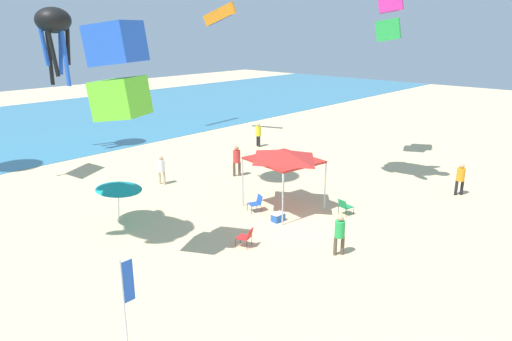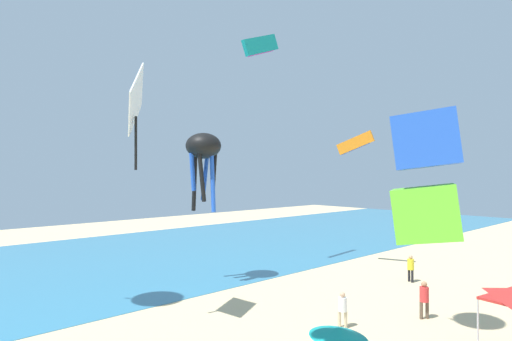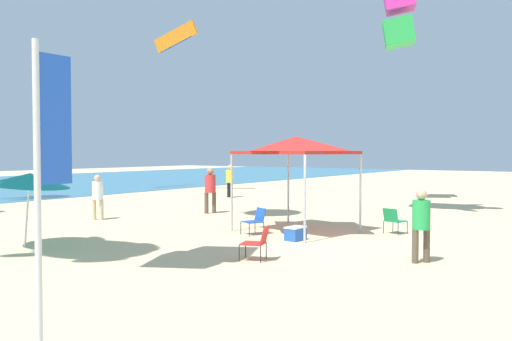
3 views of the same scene
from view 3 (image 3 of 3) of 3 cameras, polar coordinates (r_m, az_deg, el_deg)
The scene contains 14 objects.
ground at distance 15.59m, azimuth 6.62°, elevation -7.65°, with size 120.00×120.00×0.10m, color #D6BC8C.
canopy_tent at distance 16.85m, azimuth 4.33°, elevation 2.70°, with size 3.33×3.59×3.07m.
beach_umbrella at distance 15.36m, azimuth -23.35°, elevation -0.91°, with size 2.10×2.10×2.13m.
folding_chair_left_of_tent at distance 12.52m, azimuth 0.18°, elevation -7.61°, with size 0.70×0.76×0.82m.
folding_chair_facing_ocean at distance 17.01m, azimuth 14.69°, elevation -5.11°, with size 0.72×0.64×0.82m.
folding_chair_right_of_tent at distance 16.41m, azimuth -0.06°, elevation -5.30°, with size 0.78×0.72×0.82m.
cooler_box at distance 15.39m, azimuth 4.31°, elevation -6.83°, with size 0.64×0.45×0.40m.
banner_flag at distance 4.74m, azimuth -22.02°, elevation -3.78°, with size 0.36×0.06×3.50m.
person_beachcomber at distance 22.00m, azimuth -4.99°, elevation -1.76°, with size 0.46×0.45×1.90m.
person_watching_sky at distance 12.77m, azimuth 17.50°, elevation -5.11°, with size 0.41×0.41×1.71m.
person_by_tent at distance 20.71m, azimuth -16.81°, elevation -2.39°, with size 0.41×0.43×1.71m.
person_near_umbrella at distance 29.52m, azimuth -2.85°, elevation -0.86°, with size 0.44×0.46×1.84m.
kite_parafoil_orange at distance 34.38m, azimuth -8.72°, elevation 14.10°, with size 0.86×3.08×1.86m.
kite_box_magenta at distance 28.71m, azimuth 15.23°, elevation 15.92°, with size 1.94×2.05×3.24m.
Camera 3 is at (-13.50, -7.34, 2.58)m, focal length 36.84 mm.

